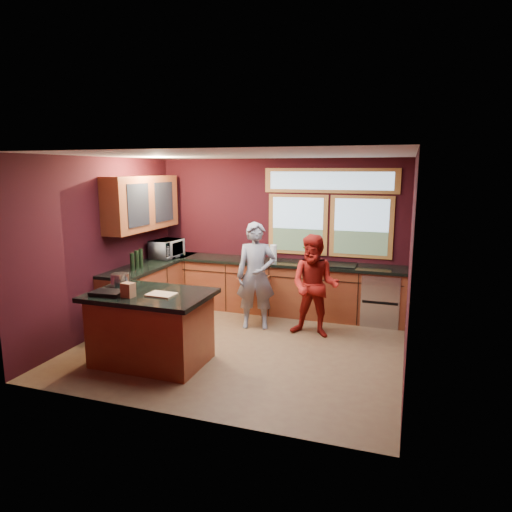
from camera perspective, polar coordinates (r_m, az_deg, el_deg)
The scene contains 14 objects.
floor at distance 6.73m, azimuth -1.96°, elevation -11.12°, with size 4.50×4.50×0.00m, color brown.
room_shell at distance 6.81m, azimuth -5.82°, elevation 4.73°, with size 4.52×4.02×2.71m.
back_counter at distance 8.07m, azimuth 3.59°, elevation -3.93°, with size 4.50×0.64×0.93m.
left_counter at distance 8.14m, azimuth -12.84°, elevation -4.04°, with size 0.64×2.30×0.93m.
island at distance 6.18m, azimuth -12.96°, elevation -8.68°, with size 1.55×1.05×0.95m.
person_grey at distance 7.22m, azimuth 0.00°, elevation -2.50°, with size 0.62×0.41×1.70m, color slate.
person_red at distance 6.94m, azimuth 7.35°, elevation -3.75°, with size 0.76×0.59×1.56m, color maroon.
microwave at distance 8.41m, azimuth -11.10°, elevation 0.89°, with size 0.60×0.40×0.33m, color #999999.
potted_plant at distance 7.87m, azimuth 7.10°, elevation 0.48°, with size 0.33×0.29×0.37m, color #999999.
paper_towel at distance 7.99m, azimuth 2.18°, elevation 0.40°, with size 0.12×0.12×0.28m, color white.
cutting_board at distance 5.90m, azimuth -11.74°, elevation -4.73°, with size 0.35×0.25×0.02m, color #AA8157.
stock_pot at distance 6.44m, azimuth -16.65°, elevation -2.91°, with size 0.24×0.24×0.18m, color #B4B4B9.
paper_bag at distance 5.90m, azimuth -15.69°, elevation -4.10°, with size 0.15×0.12×0.18m, color brown.
black_tray at distance 6.09m, azimuth -18.01°, elevation -4.41°, with size 0.40×0.28×0.05m, color black.
Camera 1 is at (2.20, -5.84, 2.51)m, focal length 32.00 mm.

